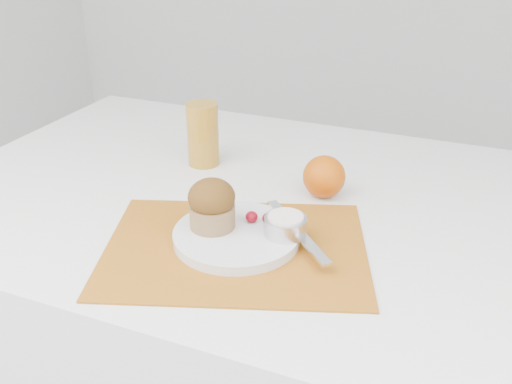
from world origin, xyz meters
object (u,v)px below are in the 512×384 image
at_px(plate, 236,236).
at_px(orange, 324,177).
at_px(muffin, 212,204).
at_px(juice_glass, 203,134).
at_px(table, 256,352).

relative_size(plate, orange, 2.59).
relative_size(plate, muffin, 2.27).
distance_m(plate, juice_glass, 0.31).
bearing_deg(table, muffin, -92.57).
xyz_separation_m(table, juice_glass, (-0.15, 0.09, 0.44)).
bearing_deg(table, plate, -78.23).
bearing_deg(plate, muffin, 179.88).
bearing_deg(muffin, table, 87.43).
height_order(table, juice_glass, juice_glass).
bearing_deg(juice_glass, muffin, -60.16).
distance_m(plate, muffin, 0.06).
bearing_deg(orange, plate, -111.63).
relative_size(orange, muffin, 0.88).
distance_m(table, muffin, 0.46).
bearing_deg(plate, juice_glass, 126.41).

